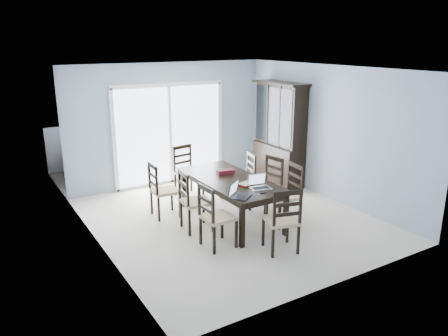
# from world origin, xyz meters

# --- Properties ---
(floor) EXTENTS (5.00, 5.00, 0.00)m
(floor) POSITION_xyz_m (0.00, 0.00, 0.00)
(floor) COLOR beige
(floor) RESTS_ON ground
(ceiling) EXTENTS (5.00, 5.00, 0.00)m
(ceiling) POSITION_xyz_m (0.00, 0.00, 2.60)
(ceiling) COLOR white
(ceiling) RESTS_ON back_wall
(back_wall) EXTENTS (4.50, 0.02, 2.60)m
(back_wall) POSITION_xyz_m (0.00, 2.50, 1.30)
(back_wall) COLOR #8F9DAB
(back_wall) RESTS_ON floor
(wall_left) EXTENTS (0.02, 5.00, 2.60)m
(wall_left) POSITION_xyz_m (-2.25, 0.00, 1.30)
(wall_left) COLOR #8F9DAB
(wall_left) RESTS_ON floor
(wall_right) EXTENTS (0.02, 5.00, 2.60)m
(wall_right) POSITION_xyz_m (2.25, 0.00, 1.30)
(wall_right) COLOR #8F9DAB
(wall_right) RESTS_ON floor
(balcony) EXTENTS (4.50, 2.00, 0.10)m
(balcony) POSITION_xyz_m (0.00, 3.50, -0.05)
(balcony) COLOR gray
(balcony) RESTS_ON ground
(railing) EXTENTS (4.50, 0.06, 1.10)m
(railing) POSITION_xyz_m (0.00, 4.50, 0.55)
(railing) COLOR #99999E
(railing) RESTS_ON balcony
(dining_table) EXTENTS (1.00, 2.20, 0.75)m
(dining_table) POSITION_xyz_m (0.00, 0.00, 0.67)
(dining_table) COLOR black
(dining_table) RESTS_ON floor
(china_hutch) EXTENTS (0.50, 1.38, 2.20)m
(china_hutch) POSITION_xyz_m (2.02, 1.25, 1.07)
(china_hutch) COLOR black
(china_hutch) RESTS_ON floor
(sliding_door) EXTENTS (2.52, 0.05, 2.18)m
(sliding_door) POSITION_xyz_m (0.00, 2.48, 1.09)
(sliding_door) COLOR silver
(sliding_door) RESTS_ON floor
(chair_left_near) EXTENTS (0.47, 0.45, 1.16)m
(chair_left_near) POSITION_xyz_m (-0.80, -0.78, 0.61)
(chair_left_near) COLOR black
(chair_left_near) RESTS_ON floor
(chair_left_mid) EXTENTS (0.51, 0.50, 1.19)m
(chair_left_mid) POSITION_xyz_m (-0.80, -0.04, 0.63)
(chair_left_mid) COLOR black
(chair_left_mid) RESTS_ON floor
(chair_left_far) EXTENTS (0.47, 0.46, 1.15)m
(chair_left_far) POSITION_xyz_m (-1.00, 0.76, 0.61)
(chair_left_far) COLOR black
(chair_left_far) RESTS_ON floor
(chair_right_near) EXTENTS (0.51, 0.50, 1.21)m
(chair_right_near) POSITION_xyz_m (0.79, -0.61, 0.64)
(chair_right_near) COLOR black
(chair_right_near) RESTS_ON floor
(chair_right_mid) EXTENTS (0.51, 0.50, 1.16)m
(chair_right_mid) POSITION_xyz_m (0.85, 0.02, 0.61)
(chair_right_mid) COLOR black
(chair_right_mid) RESTS_ON floor
(chair_right_far) EXTENTS (0.50, 0.49, 1.08)m
(chair_right_far) POSITION_xyz_m (0.80, 0.70, 0.57)
(chair_right_far) COLOR black
(chair_right_far) RESTS_ON floor
(chair_end_near) EXTENTS (0.55, 0.56, 1.18)m
(chair_end_near) POSITION_xyz_m (-0.00, -1.47, 0.62)
(chair_end_near) COLOR black
(chair_end_near) RESTS_ON floor
(chair_end_far) EXTENTS (0.51, 0.52, 1.17)m
(chair_end_far) POSITION_xyz_m (-0.09, 1.56, 0.62)
(chair_end_far) COLOR black
(chair_end_far) RESTS_ON floor
(laptop_dark) EXTENTS (0.40, 0.38, 0.23)m
(laptop_dark) POSITION_xyz_m (-0.33, -0.84, 0.81)
(laptop_dark) COLOR black
(laptop_dark) RESTS_ON dining_table
(laptop_silver) EXTENTS (0.36, 0.28, 0.22)m
(laptop_silver) POSITION_xyz_m (0.14, -0.68, 0.80)
(laptop_silver) COLOR silver
(laptop_silver) RESTS_ON dining_table
(book_stack) EXTENTS (0.28, 0.24, 0.04)m
(book_stack) POSITION_xyz_m (0.03, -0.42, 0.77)
(book_stack) COLOR maroon
(book_stack) RESTS_ON dining_table
(cell_phone) EXTENTS (0.10, 0.05, 0.01)m
(cell_phone) POSITION_xyz_m (0.05, -0.87, 0.76)
(cell_phone) COLOR black
(cell_phone) RESTS_ON dining_table
(game_box) EXTENTS (0.32, 0.21, 0.07)m
(game_box) POSITION_xyz_m (0.08, 0.30, 0.79)
(game_box) COLOR #4C0F1B
(game_box) RESTS_ON dining_table
(hot_tub) EXTENTS (1.76, 1.58, 0.89)m
(hot_tub) POSITION_xyz_m (-0.75, 3.60, 0.44)
(hot_tub) COLOR maroon
(hot_tub) RESTS_ON balcony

